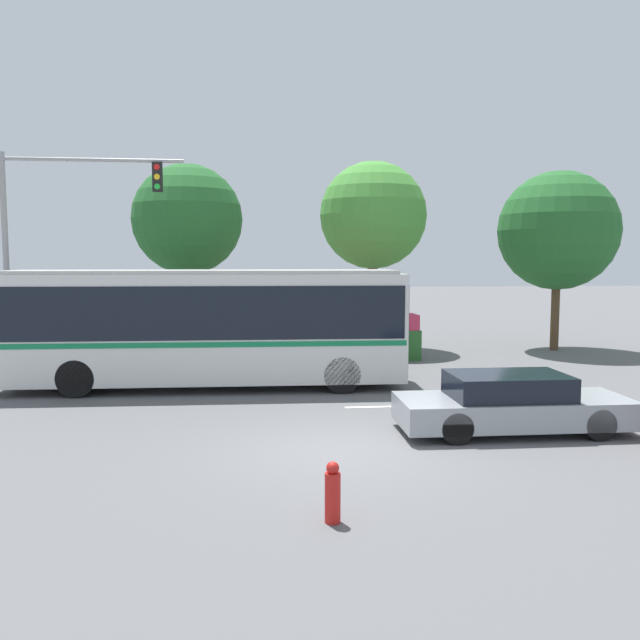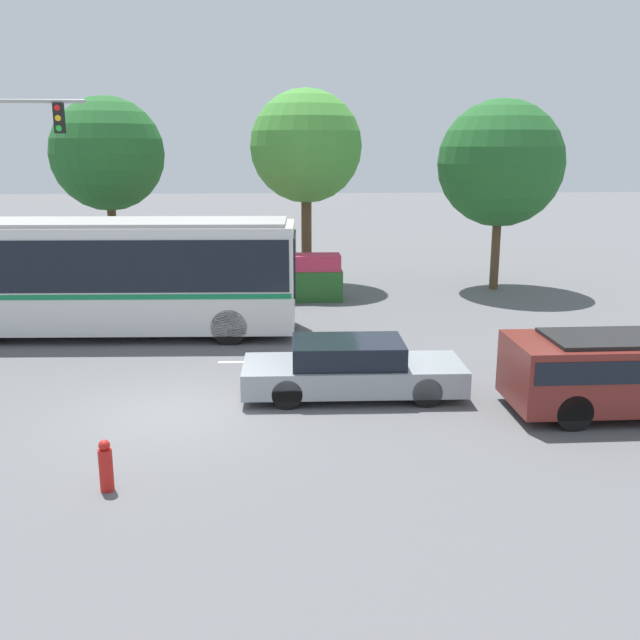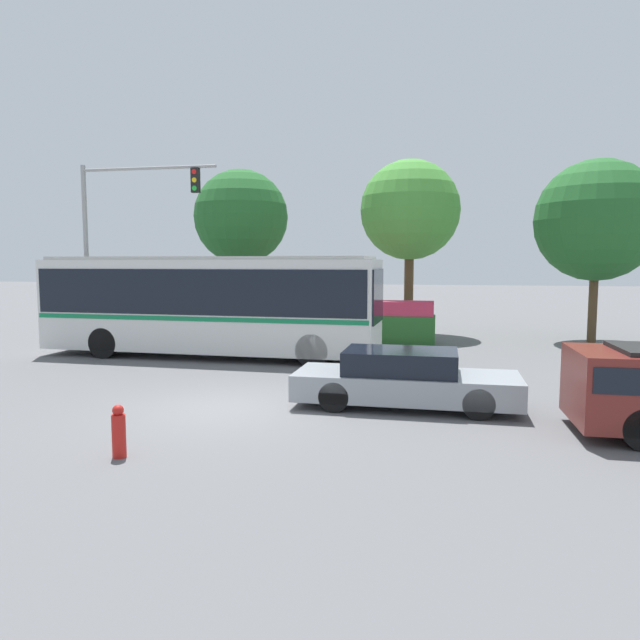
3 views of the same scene
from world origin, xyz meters
name	(u,v)px [view 3 (image 3 of 3)]	position (x,y,z in m)	size (l,w,h in m)	color
ground_plane	(225,408)	(0.00, 0.00, 0.00)	(140.00, 140.00, 0.00)	#5B5B5E
city_bus	(210,300)	(-2.93, 6.47, 1.88)	(11.22, 2.96, 3.30)	silver
sedan_foreground	(405,380)	(3.76, 0.94, 0.59)	(4.81, 1.81, 1.24)	gray
traffic_light_pole	(117,224)	(-7.74, 9.10, 4.59)	(5.54, 0.24, 6.85)	gray
flowering_hedge	(352,321)	(1.16, 10.90, 0.80)	(6.41, 1.09, 1.62)	#286028
street_tree_left	(241,217)	(-3.92, 12.54, 5.04)	(4.03, 4.03, 7.07)	brown
street_tree_centre	(410,211)	(3.21, 13.67, 5.30)	(4.22, 4.22, 7.44)	brown
street_tree_right	(597,221)	(10.35, 12.55, 4.70)	(4.63, 4.63, 7.02)	brown
fire_hydrant	(119,432)	(-0.53, -3.30, 0.41)	(0.22, 0.22, 0.86)	red
lane_stripe_near	(416,384)	(3.92, 3.32, 0.01)	(2.40, 0.16, 0.01)	silver
lane_stripe_mid	(336,379)	(1.82, 3.47, 0.01)	(2.40, 0.16, 0.01)	silver
lane_stripe_far	(399,387)	(3.52, 2.91, 0.01)	(2.40, 0.16, 0.01)	silver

